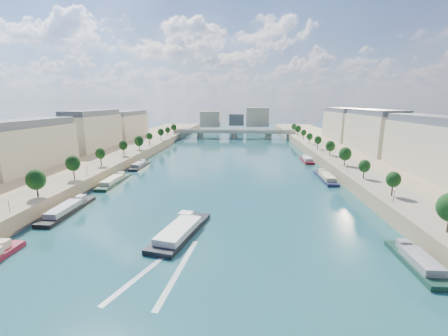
# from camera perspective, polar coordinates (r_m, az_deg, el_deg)

# --- Properties ---
(ground) EXTENTS (700.00, 700.00, 0.00)m
(ground) POSITION_cam_1_polar(r_m,az_deg,el_deg) (144.96, 0.14, -0.94)
(ground) COLOR #0D373C
(ground) RESTS_ON ground
(quay_left) EXTENTS (44.00, 520.00, 5.00)m
(quay_left) POSITION_cam_1_polar(r_m,az_deg,el_deg) (165.23, -25.64, 0.37)
(quay_left) COLOR #9E8460
(quay_left) RESTS_ON ground
(quay_right) EXTENTS (44.00, 520.00, 5.00)m
(quay_right) POSITION_cam_1_polar(r_m,az_deg,el_deg) (157.39, 27.31, -0.35)
(quay_right) COLOR #9E8460
(quay_right) RESTS_ON ground
(pave_left) EXTENTS (14.00, 520.00, 0.10)m
(pave_left) POSITION_cam_1_polar(r_m,az_deg,el_deg) (157.95, -20.97, 1.22)
(pave_left) COLOR gray
(pave_left) RESTS_ON quay_left
(pave_right) EXTENTS (14.00, 520.00, 0.10)m
(pave_right) POSITION_cam_1_polar(r_m,az_deg,el_deg) (151.48, 22.20, 0.66)
(pave_right) COLOR gray
(pave_right) RESTS_ON quay_right
(trees_left) EXTENTS (4.80, 268.80, 8.26)m
(trees_left) POSITION_cam_1_polar(r_m,az_deg,el_deg) (158.03, -20.17, 3.28)
(trees_left) COLOR #382B1E
(trees_left) RESTS_ON ground
(trees_right) EXTENTS (4.80, 268.80, 8.26)m
(trees_right) POSITION_cam_1_polar(r_m,az_deg,el_deg) (159.35, 20.57, 3.32)
(trees_right) COLOR #382B1E
(trees_right) RESTS_ON ground
(lamps_left) EXTENTS (0.36, 200.36, 4.28)m
(lamps_left) POSITION_cam_1_polar(r_m,az_deg,el_deg) (146.68, -21.06, 1.48)
(lamps_left) COLOR black
(lamps_left) RESTS_ON ground
(lamps_right) EXTENTS (0.36, 200.36, 4.28)m
(lamps_right) POSITION_cam_1_polar(r_m,az_deg,el_deg) (154.33, 20.13, 2.07)
(lamps_right) COLOR black
(lamps_right) RESTS_ON ground
(buildings_left) EXTENTS (16.00, 226.00, 23.20)m
(buildings_left) POSITION_cam_1_polar(r_m,az_deg,el_deg) (180.04, -27.84, 5.57)
(buildings_left) COLOR beige
(buildings_left) RESTS_ON ground
(buildings_right) EXTENTS (16.00, 226.00, 23.20)m
(buildings_right) POSITION_cam_1_polar(r_m,az_deg,el_deg) (171.55, 30.20, 5.04)
(buildings_right) COLOR beige
(buildings_right) RESTS_ON ground
(skyline) EXTENTS (79.00, 42.00, 22.00)m
(skyline) POSITION_cam_1_polar(r_m,az_deg,el_deg) (360.78, 2.86, 9.47)
(skyline) COLOR beige
(skyline) RESTS_ON ground
(bridge) EXTENTS (112.00, 12.00, 8.15)m
(bridge) POSITION_cam_1_polar(r_m,az_deg,el_deg) (282.24, 1.93, 6.68)
(bridge) COLOR #C1B79E
(bridge) RESTS_ON ground
(tour_barge) EXTENTS (12.86, 26.53, 3.62)m
(tour_barge) POSITION_cam_1_polar(r_m,az_deg,el_deg) (80.09, -8.31, -11.80)
(tour_barge) COLOR black
(tour_barge) RESTS_ON ground
(wake) EXTENTS (13.37, 25.98, 0.04)m
(wake) POSITION_cam_1_polar(r_m,az_deg,el_deg) (66.16, -11.40, -18.38)
(wake) COLOR silver
(wake) RESTS_ON ground
(moored_barges_left) EXTENTS (5.00, 117.48, 3.60)m
(moored_barges_left) POSITION_cam_1_polar(r_m,az_deg,el_deg) (120.06, -23.41, -4.45)
(moored_barges_left) COLOR maroon
(moored_barges_left) RESTS_ON ground
(moored_barges_right) EXTENTS (5.00, 165.36, 3.60)m
(moored_barges_right) POSITION_cam_1_polar(r_m,az_deg,el_deg) (107.39, 23.66, -6.41)
(moored_barges_right) COLOR black
(moored_barges_right) RESTS_ON ground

